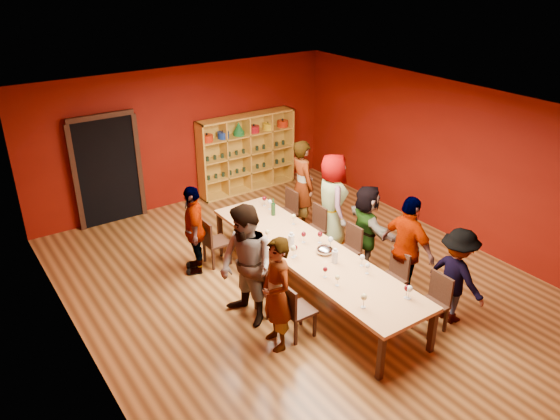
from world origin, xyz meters
The scene contains 43 objects.
room_shell centered at (0.00, 0.00, 1.50)m, with size 7.10×9.10×3.04m.
tasting_table centered at (0.00, 0.00, 0.70)m, with size 1.10×4.50×0.75m.
doorway centered at (-1.80, 4.43, 1.12)m, with size 1.40×0.17×2.30m.
shelving_unit centered at (1.40, 4.32, 0.98)m, with size 2.40×0.40×1.80m.
chair_person_left_1 centered at (-0.91, -0.82, 0.50)m, with size 0.42×0.42×0.89m.
person_left_1 centered at (-1.21, -0.82, 0.85)m, with size 0.62×0.45×1.70m, color #C7858A.
chair_person_left_2 centered at (-0.91, -0.09, 0.50)m, with size 0.42×0.42×0.89m.
person_left_2 centered at (-1.25, -0.09, 0.95)m, with size 0.92×0.51×1.89m, color #5379AA.
chair_person_left_4 centered at (-0.91, 1.66, 0.50)m, with size 0.42×0.42×0.89m.
person_left_4 centered at (-1.25, 1.66, 0.80)m, with size 0.94×0.43×1.61m, color #CE8A91.
chair_person_right_0 centered at (0.91, -1.82, 0.50)m, with size 0.42×0.42×0.89m.
person_right_0 centered at (1.33, -1.82, 0.76)m, with size 0.98×0.41×1.52m, color #4A4B4F.
chair_person_right_1 centered at (0.91, -0.98, 0.50)m, with size 0.42×0.42×0.89m.
person_right_1 centered at (1.16, -0.98, 0.89)m, with size 1.04×0.47×1.77m, color silver.
chair_person_right_2 centered at (0.91, 0.10, 0.50)m, with size 0.42×0.42×0.89m.
person_right_2 centered at (1.29, 0.10, 0.78)m, with size 1.44×0.41×1.55m, color #D79090.
chair_person_right_3 centered at (0.91, 1.06, 0.50)m, with size 0.42×0.42×0.89m.
person_right_3 centered at (1.30, 1.06, 0.91)m, with size 0.89×0.49×1.83m, color #CE8A93.
chair_person_right_4 centered at (0.91, 1.96, 0.50)m, with size 0.42×0.42×0.89m.
person_right_4 centered at (1.28, 1.96, 0.93)m, with size 0.68×0.49×1.85m, color #597EB9.
wine_glass_0 centered at (0.30, 0.14, 0.90)m, with size 0.08×0.08×0.21m.
wine_glass_1 centered at (0.32, -0.10, 0.91)m, with size 0.09×0.09×0.22m.
wine_glass_2 centered at (-0.29, -0.73, 0.88)m, with size 0.07×0.07×0.18m.
wine_glass_3 centered at (0.33, 1.89, 0.89)m, with size 0.08×0.08×0.20m.
wine_glass_4 centered at (-0.28, 1.81, 0.88)m, with size 0.07×0.07×0.18m.
wine_glass_5 centered at (-0.36, 0.71, 0.89)m, with size 0.08×0.08×0.20m.
wine_glass_6 centered at (0.09, 0.31, 0.90)m, with size 0.08×0.08×0.20m.
wine_glass_7 centered at (-0.38, 1.67, 0.91)m, with size 0.09×0.09×0.22m.
wine_glass_8 centered at (0.34, 1.70, 0.89)m, with size 0.08×0.08×0.20m.
wine_glass_9 centered at (0.32, -1.82, 0.91)m, with size 0.09×0.09×0.22m.
wine_glass_10 centered at (-0.19, 1.38, 0.88)m, with size 0.07×0.07×0.18m.
wine_glass_11 centered at (0.31, -1.79, 0.90)m, with size 0.08×0.08×0.21m.
wine_glass_12 centered at (-0.34, -1.62, 0.91)m, with size 0.09×0.09×0.22m.
wine_glass_13 centered at (-0.29, 0.02, 0.89)m, with size 0.08×0.08×0.20m.
wine_glass_14 centered at (0.38, -0.80, 0.89)m, with size 0.08×0.08×0.20m.
wine_glass_15 centered at (0.34, 0.94, 0.90)m, with size 0.08×0.08×0.20m.
wine_glass_16 centered at (-0.29, -1.01, 0.88)m, with size 0.07×0.07×0.18m.
wine_glass_17 centered at (0.29, -1.01, 0.88)m, with size 0.07×0.07×0.18m.
wine_glass_18 centered at (-0.34, 0.00, 0.91)m, with size 0.09×0.09×0.22m.
spittoon_bowl centered at (0.15, -0.18, 0.81)m, with size 0.27×0.27×0.15m, color #B8BBBF.
carafe_a centered at (-0.18, 0.29, 0.87)m, with size 0.11×0.11×0.27m.
carafe_b centered at (0.10, -0.49, 0.86)m, with size 0.11×0.11×0.25m.
wine_bottle centered at (0.25, 1.46, 0.87)m, with size 0.08×0.08×0.33m.
Camera 1 is at (-4.71, -6.03, 5.10)m, focal length 35.00 mm.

